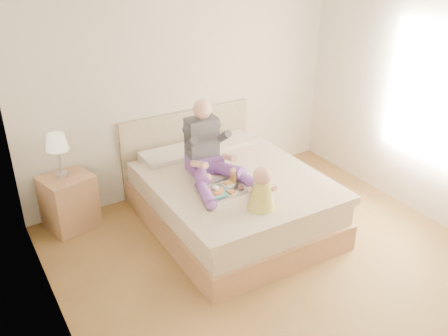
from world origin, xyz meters
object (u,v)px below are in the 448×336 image
tray (223,189)px  bed (228,196)px  baby (262,191)px  nightstand (69,201)px  adult (209,154)px

tray → bed: bearing=43.2°
tray → baby: 0.50m
nightstand → baby: 2.18m
nightstand → tray: 1.73m
bed → tray: size_ratio=4.48×
nightstand → baby: size_ratio=1.40×
nightstand → tray: (1.28, -1.12, 0.33)m
nightstand → tray: tray is taller
bed → tray: (-0.26, -0.33, 0.32)m
bed → nightstand: size_ratio=3.59×
nightstand → tray: bearing=-56.3°
bed → baby: 0.92m
bed → baby: (-0.11, -0.78, 0.47)m
adult → tray: adult is taller
tray → baby: size_ratio=1.12×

